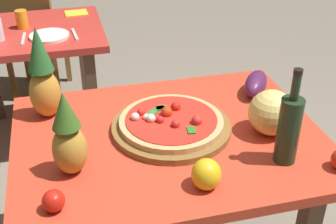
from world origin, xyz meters
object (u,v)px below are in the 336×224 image
object	(u,v)px
melon	(271,113)
knife_utensil	(75,34)
pineapple_left	(68,138)
drinking_glass_juice	(22,19)
bell_pepper	(206,174)
background_table	(33,50)
display_table	(169,156)
dining_chair	(32,35)
fork_utensil	(23,39)
eggplant	(256,84)
dinner_plate	(49,36)
tomato_at_corner	(54,201)
napkin_folded	(76,13)
pizza_board	(171,127)
pizza	(171,121)
wine_bottle	(289,128)
pineapple_right	(43,78)

from	to	relation	value
melon	knife_utensil	world-z (taller)	melon
pineapple_left	drinking_glass_juice	xyz separation A→B (m)	(-0.19, 1.43, -0.08)
drinking_glass_juice	bell_pepper	bearing A→B (deg)	-69.73
background_table	pineapple_left	world-z (taller)	pineapple_left
knife_utensil	display_table	bearing A→B (deg)	-81.20
dining_chair	fork_utensil	world-z (taller)	dining_chair
melon	knife_utensil	size ratio (longest dim) A/B	0.94
eggplant	dinner_plate	bearing A→B (deg)	133.81
pineapple_left	bell_pepper	distance (m)	0.45
dining_chair	tomato_at_corner	xyz separation A→B (m)	(0.12, -2.14, 0.28)
pineapple_left	fork_utensil	world-z (taller)	pineapple_left
display_table	tomato_at_corner	size ratio (longest dim) A/B	16.67
knife_utensil	napkin_folded	size ratio (longest dim) A/B	1.29
melon	napkin_folded	xyz separation A→B (m)	(-0.60, 1.56, -0.08)
pineapple_left	pizza_board	bearing A→B (deg)	22.97
fork_utensil	pizza	bearing A→B (deg)	-59.59
background_table	pizza	size ratio (longest dim) A/B	2.15
wine_bottle	pineapple_left	world-z (taller)	wine_bottle
bell_pepper	eggplant	world-z (taller)	bell_pepper
background_table	drinking_glass_juice	size ratio (longest dim) A/B	7.97
pineapple_left	bell_pepper	size ratio (longest dim) A/B	2.83
display_table	napkin_folded	world-z (taller)	napkin_folded
wine_bottle	napkin_folded	size ratio (longest dim) A/B	2.44
pineapple_right	napkin_folded	bearing A→B (deg)	80.83
display_table	dining_chair	size ratio (longest dim) A/B	1.34
display_table	wine_bottle	world-z (taller)	wine_bottle
dinner_plate	dining_chair	bearing A→B (deg)	100.90
eggplant	knife_utensil	bearing A→B (deg)	128.70
melon	pineapple_left	bearing A→B (deg)	-175.49
pizza_board	pizza	xyz separation A→B (m)	(-0.00, 0.00, 0.03)
bell_pepper	drinking_glass_juice	bearing A→B (deg)	110.27
melon	dinner_plate	world-z (taller)	melon
melon	bell_pepper	bearing A→B (deg)	-144.02
pizza	fork_utensil	xyz separation A→B (m)	(-0.56, 1.08, -0.04)
dining_chair	napkin_folded	size ratio (longest dim) A/B	6.07
dining_chair	knife_utensil	size ratio (longest dim) A/B	4.72
pineapple_right	melon	distance (m)	0.87
dining_chair	drinking_glass_juice	xyz separation A→B (m)	(-0.01, -0.54, 0.30)
tomato_at_corner	dinner_plate	xyz separation A→B (m)	(0.02, 1.41, -0.03)
eggplant	drinking_glass_juice	xyz separation A→B (m)	(-1.00, 1.07, 0.01)
background_table	tomato_at_corner	world-z (taller)	tomato_at_corner
pizza_board	fork_utensil	xyz separation A→B (m)	(-0.56, 1.08, -0.01)
wine_bottle	fork_utensil	bearing A→B (deg)	123.35
display_table	melon	size ratio (longest dim) A/B	6.71
dinner_plate	napkin_folded	xyz separation A→B (m)	(0.17, 0.38, -0.01)
background_table	pizza_board	world-z (taller)	pizza_board
background_table	wine_bottle	distance (m)	1.75
drinking_glass_juice	pineapple_right	bearing A→B (deg)	-83.30
dining_chair	pizza_board	bearing A→B (deg)	124.03
bell_pepper	dinner_plate	world-z (taller)	bell_pepper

